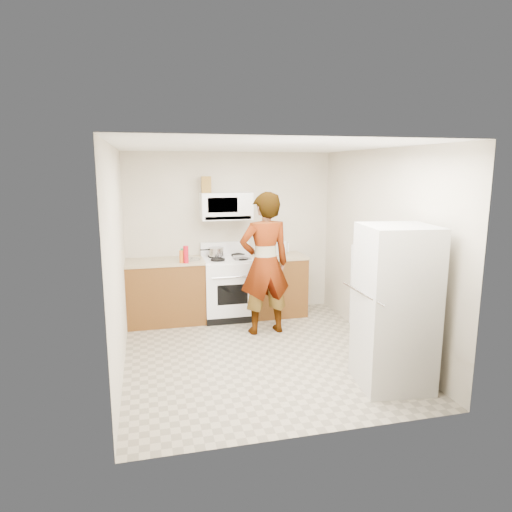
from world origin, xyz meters
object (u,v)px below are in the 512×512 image
object	(u,v)px
microwave	(226,206)
fridge	(395,307)
gas_range	(228,287)
person	(265,264)
kettle	(281,248)
saucepan	(216,252)

from	to	relation	value
microwave	fridge	size ratio (longest dim) A/B	0.45
gas_range	person	size ratio (longest dim) A/B	0.58
person	fridge	world-z (taller)	person
gas_range	kettle	bearing A→B (deg)	6.04
kettle	saucepan	bearing A→B (deg)	-171.58
microwave	saucepan	world-z (taller)	microwave
person	saucepan	size ratio (longest dim) A/B	8.80
fridge	saucepan	world-z (taller)	fridge
person	kettle	xyz separation A→B (m)	(0.48, 0.84, 0.06)
person	gas_range	bearing A→B (deg)	-68.91
gas_range	fridge	distance (m)	2.90
gas_range	person	bearing A→B (deg)	-63.62
gas_range	microwave	distance (m)	1.22
gas_range	person	xyz separation A→B (m)	(0.37, -0.75, 0.49)
fridge	gas_range	bearing A→B (deg)	123.21
saucepan	person	bearing A→B (deg)	-57.28
person	saucepan	bearing A→B (deg)	-62.58
gas_range	saucepan	size ratio (longest dim) A/B	5.09
person	kettle	distance (m)	0.97
kettle	fridge	bearing A→B (deg)	-72.71
microwave	saucepan	bearing A→B (deg)	-167.17
microwave	fridge	distance (m)	3.11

